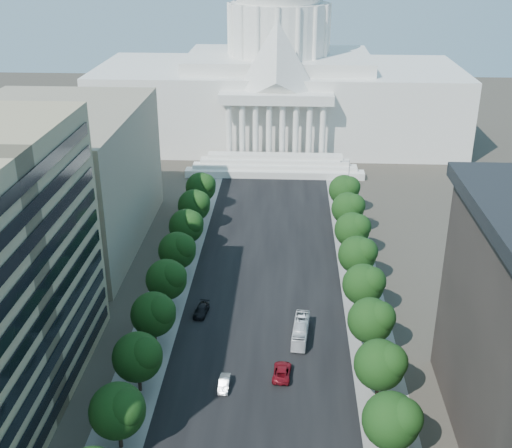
% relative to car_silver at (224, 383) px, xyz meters
% --- Properties ---
extents(road_asphalt, '(30.00, 260.00, 0.01)m').
position_rel_car_silver_xyz_m(road_asphalt, '(5.17, 40.66, -0.75)').
color(road_asphalt, black).
rests_on(road_asphalt, ground).
extents(sidewalk_left, '(8.00, 260.00, 0.02)m').
position_rel_car_silver_xyz_m(sidewalk_left, '(-13.83, 40.66, -0.75)').
color(sidewalk_left, gray).
rests_on(sidewalk_left, ground).
extents(sidewalk_right, '(8.00, 260.00, 0.02)m').
position_rel_car_silver_xyz_m(sidewalk_right, '(24.17, 40.66, -0.75)').
color(sidewalk_right, gray).
rests_on(sidewalk_right, ground).
extents(capitol, '(120.00, 56.00, 73.00)m').
position_rel_car_silver_xyz_m(capitol, '(5.17, 135.55, 19.26)').
color(capitol, white).
rests_on(capitol, ground).
extents(office_block_left_far, '(38.00, 52.00, 30.00)m').
position_rel_car_silver_xyz_m(office_block_left_far, '(-42.83, 50.66, 14.25)').
color(office_block_left_far, gray).
rests_on(office_block_left_far, ground).
extents(tree_l_c, '(7.79, 7.60, 9.97)m').
position_rel_car_silver_xyz_m(tree_l_c, '(-12.49, -13.54, 5.71)').
color(tree_l_c, '#33261C').
rests_on(tree_l_c, ground).
extents(tree_l_d, '(7.79, 7.60, 9.97)m').
position_rel_car_silver_xyz_m(tree_l_d, '(-12.49, -1.54, 5.71)').
color(tree_l_d, '#33261C').
rests_on(tree_l_d, ground).
extents(tree_l_e, '(7.79, 7.60, 9.97)m').
position_rel_car_silver_xyz_m(tree_l_e, '(-12.49, 10.46, 5.71)').
color(tree_l_e, '#33261C').
rests_on(tree_l_e, ground).
extents(tree_l_f, '(7.79, 7.60, 9.97)m').
position_rel_car_silver_xyz_m(tree_l_f, '(-12.49, 22.46, 5.71)').
color(tree_l_f, '#33261C').
rests_on(tree_l_f, ground).
extents(tree_l_g, '(7.79, 7.60, 9.97)m').
position_rel_car_silver_xyz_m(tree_l_g, '(-12.49, 34.46, 5.71)').
color(tree_l_g, '#33261C').
rests_on(tree_l_g, ground).
extents(tree_l_h, '(7.79, 7.60, 9.97)m').
position_rel_car_silver_xyz_m(tree_l_h, '(-12.49, 46.46, 5.71)').
color(tree_l_h, '#33261C').
rests_on(tree_l_h, ground).
extents(tree_l_i, '(7.79, 7.60, 9.97)m').
position_rel_car_silver_xyz_m(tree_l_i, '(-12.49, 58.46, 5.71)').
color(tree_l_i, '#33261C').
rests_on(tree_l_i, ground).
extents(tree_l_j, '(7.79, 7.60, 9.97)m').
position_rel_car_silver_xyz_m(tree_l_j, '(-12.49, 70.46, 5.71)').
color(tree_l_j, '#33261C').
rests_on(tree_l_j, ground).
extents(tree_r_c, '(7.79, 7.60, 9.97)m').
position_rel_car_silver_xyz_m(tree_r_c, '(23.51, -13.54, 5.71)').
color(tree_r_c, '#33261C').
rests_on(tree_r_c, ground).
extents(tree_r_d, '(7.79, 7.60, 9.97)m').
position_rel_car_silver_xyz_m(tree_r_d, '(23.51, -1.54, 5.71)').
color(tree_r_d, '#33261C').
rests_on(tree_r_d, ground).
extents(tree_r_e, '(7.79, 7.60, 9.97)m').
position_rel_car_silver_xyz_m(tree_r_e, '(23.51, 10.46, 5.71)').
color(tree_r_e, '#33261C').
rests_on(tree_r_e, ground).
extents(tree_r_f, '(7.79, 7.60, 9.97)m').
position_rel_car_silver_xyz_m(tree_r_f, '(23.51, 22.46, 5.71)').
color(tree_r_f, '#33261C').
rests_on(tree_r_f, ground).
extents(tree_r_g, '(7.79, 7.60, 9.97)m').
position_rel_car_silver_xyz_m(tree_r_g, '(23.51, 34.46, 5.71)').
color(tree_r_g, '#33261C').
rests_on(tree_r_g, ground).
extents(tree_r_h, '(7.79, 7.60, 9.97)m').
position_rel_car_silver_xyz_m(tree_r_h, '(23.51, 46.46, 5.71)').
color(tree_r_h, '#33261C').
rests_on(tree_r_h, ground).
extents(tree_r_i, '(7.79, 7.60, 9.97)m').
position_rel_car_silver_xyz_m(tree_r_i, '(23.51, 58.46, 5.71)').
color(tree_r_i, '#33261C').
rests_on(tree_r_i, ground).
extents(tree_r_j, '(7.79, 7.60, 9.97)m').
position_rel_car_silver_xyz_m(tree_r_j, '(23.51, 70.46, 5.71)').
color(tree_r_j, '#33261C').
rests_on(tree_r_j, ground).
extents(streetlight_b, '(2.61, 0.44, 9.00)m').
position_rel_car_silver_xyz_m(streetlight_b, '(25.07, -14.34, 5.08)').
color(streetlight_b, gray).
rests_on(streetlight_b, ground).
extents(streetlight_c, '(2.61, 0.44, 9.00)m').
position_rel_car_silver_xyz_m(streetlight_c, '(25.07, 10.66, 5.08)').
color(streetlight_c, gray).
rests_on(streetlight_c, ground).
extents(streetlight_d, '(2.61, 0.44, 9.00)m').
position_rel_car_silver_xyz_m(streetlight_d, '(25.07, 35.66, 5.08)').
color(streetlight_d, gray).
rests_on(streetlight_d, ground).
extents(streetlight_e, '(2.61, 0.44, 9.00)m').
position_rel_car_silver_xyz_m(streetlight_e, '(25.07, 60.66, 5.08)').
color(streetlight_e, gray).
rests_on(streetlight_e, ground).
extents(streetlight_f, '(2.61, 0.44, 9.00)m').
position_rel_car_silver_xyz_m(streetlight_f, '(25.07, 85.66, 5.08)').
color(streetlight_f, gray).
rests_on(streetlight_f, ground).
extents(car_silver, '(1.69, 4.56, 1.49)m').
position_rel_car_silver_xyz_m(car_silver, '(0.00, 0.00, 0.00)').
color(car_silver, '#B3B5BB').
rests_on(car_silver, ground).
extents(car_red, '(3.15, 6.11, 1.65)m').
position_rel_car_silver_xyz_m(car_red, '(8.84, 3.30, 0.08)').
color(car_red, maroon).
rests_on(car_red, ground).
extents(car_dark_b, '(2.88, 5.65, 1.57)m').
position_rel_car_silver_xyz_m(car_dark_b, '(-6.30, 20.93, 0.04)').
color(car_dark_b, black).
rests_on(car_dark_b, ground).
extents(city_bus, '(3.34, 10.43, 2.85)m').
position_rel_car_silver_xyz_m(city_bus, '(11.87, 14.21, 0.68)').
color(city_bus, white).
rests_on(city_bus, ground).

